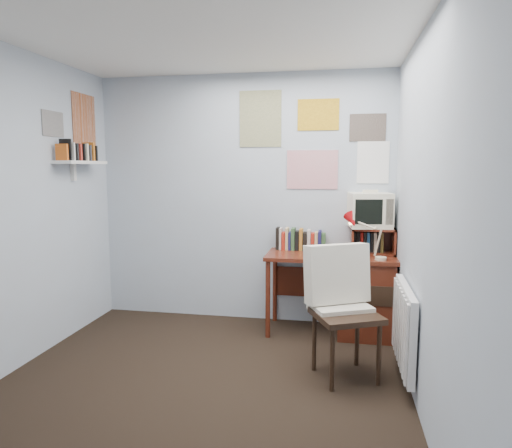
{
  "coord_description": "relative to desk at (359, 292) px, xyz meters",
  "views": [
    {
      "loc": [
        0.97,
        -2.8,
        1.59
      ],
      "look_at": [
        0.27,
        1.04,
        1.09
      ],
      "focal_mm": 32.0,
      "sensor_mm": 36.0,
      "label": 1
    }
  ],
  "objects": [
    {
      "name": "radiator",
      "position": [
        0.29,
        -0.93,
        0.01
      ],
      "size": [
        0.09,
        0.8,
        0.6
      ],
      "primitive_type": "cube",
      "color": "white",
      "rests_on": "right_wall"
    },
    {
      "name": "desk",
      "position": [
        0.0,
        0.0,
        0.0
      ],
      "size": [
        1.2,
        0.55,
        0.76
      ],
      "color": "#5C2315",
      "rests_on": "ground"
    },
    {
      "name": "back_wall",
      "position": [
        -1.17,
        0.27,
        0.84
      ],
      "size": [
        3.0,
        0.02,
        2.5
      ],
      "primitive_type": "cube",
      "color": "#A5B0BD",
      "rests_on": "ground"
    },
    {
      "name": "posters_left",
      "position": [
        -2.67,
        -0.38,
        1.59
      ],
      "size": [
        0.01,
        0.7,
        0.6
      ],
      "primitive_type": "cube",
      "color": "white",
      "rests_on": "left_wall"
    },
    {
      "name": "ceiling",
      "position": [
        -1.17,
        -1.48,
        2.09
      ],
      "size": [
        3.0,
        3.5,
        0.02
      ],
      "primitive_type": "cube",
      "color": "white",
      "rests_on": "back_wall"
    },
    {
      "name": "posters_back",
      "position": [
        -0.47,
        0.26,
        1.44
      ],
      "size": [
        1.2,
        0.01,
        0.9
      ],
      "primitive_type": "cube",
      "color": "white",
      "rests_on": "back_wall"
    },
    {
      "name": "book_row",
      "position": [
        -0.51,
        0.18,
        0.46
      ],
      "size": [
        0.6,
        0.14,
        0.22
      ],
      "primitive_type": "cube",
      "color": "#5C2315",
      "rests_on": "desk"
    },
    {
      "name": "desk_lamp",
      "position": [
        0.17,
        -0.18,
        0.54
      ],
      "size": [
        0.28,
        0.24,
        0.36
      ],
      "primitive_type": "cube",
      "rotation": [
        0.0,
        0.0,
        -0.11
      ],
      "color": "#B70C11",
      "rests_on": "desk"
    },
    {
      "name": "tv_riser",
      "position": [
        0.12,
        0.11,
        0.48
      ],
      "size": [
        0.4,
        0.3,
        0.25
      ],
      "primitive_type": "cube",
      "color": "#5C2315",
      "rests_on": "desk"
    },
    {
      "name": "crt_tv",
      "position": [
        0.08,
        0.13,
        0.78
      ],
      "size": [
        0.42,
        0.4,
        0.36
      ],
      "primitive_type": "cube",
      "rotation": [
        0.0,
        0.0,
        0.14
      ],
      "color": "#EDE6C7",
      "rests_on": "tv_riser"
    },
    {
      "name": "desk_chair",
      "position": [
        -0.13,
        -0.94,
        0.08
      ],
      "size": [
        0.64,
        0.63,
        0.96
      ],
      "primitive_type": "cube",
      "rotation": [
        0.0,
        0.0,
        0.43
      ],
      "color": "black",
      "rests_on": "ground"
    },
    {
      "name": "ground",
      "position": [
        -1.17,
        -1.48,
        -0.41
      ],
      "size": [
        3.5,
        3.5,
        0.0
      ],
      "primitive_type": "plane",
      "color": "black",
      "rests_on": "ground"
    },
    {
      "name": "right_wall",
      "position": [
        0.33,
        -1.48,
        0.84
      ],
      "size": [
        0.02,
        3.5,
        2.5
      ],
      "primitive_type": "cube",
      "color": "#A5B0BD",
      "rests_on": "ground"
    },
    {
      "name": "wall_shelf",
      "position": [
        -2.57,
        -0.38,
        1.21
      ],
      "size": [
        0.2,
        0.62,
        0.24
      ],
      "primitive_type": "cube",
      "color": "white",
      "rests_on": "left_wall"
    }
  ]
}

